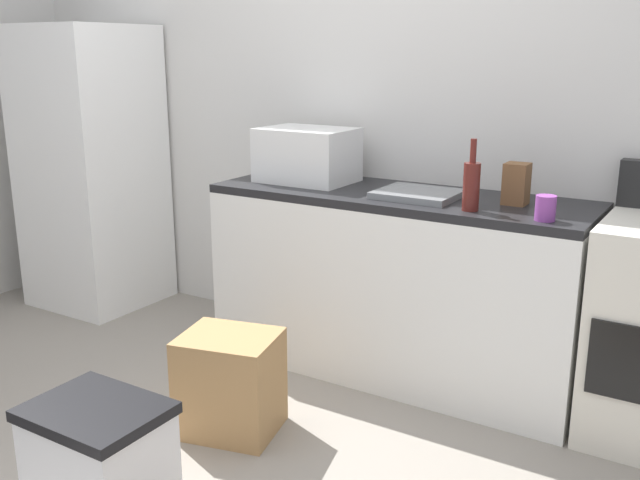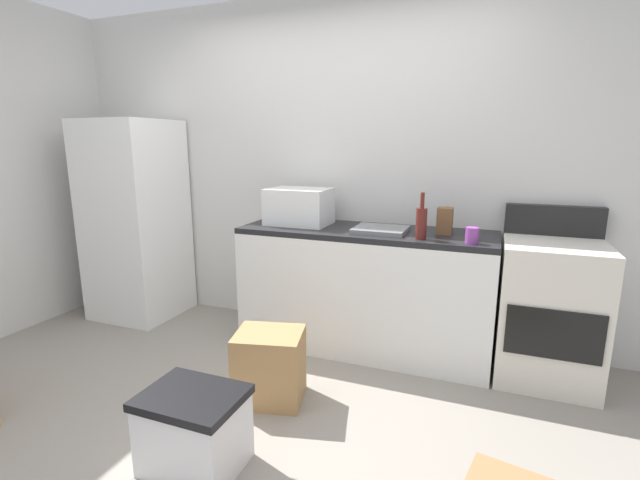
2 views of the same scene
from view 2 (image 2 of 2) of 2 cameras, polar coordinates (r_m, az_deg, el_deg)
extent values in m
plane|color=gray|center=(2.63, -9.18, -22.76)|extent=(6.00, 6.00, 0.00)
cube|color=silver|center=(3.58, 2.81, 8.99)|extent=(5.00, 0.10, 2.60)
cube|color=white|center=(3.33, 5.66, -6.61)|extent=(1.80, 0.60, 0.86)
cube|color=black|center=(3.21, 5.83, 1.01)|extent=(1.80, 0.60, 0.04)
cube|color=white|center=(4.20, -22.44, 2.34)|extent=(0.68, 0.66, 1.69)
cube|color=silver|center=(3.24, 27.12, -8.12)|extent=(0.60, 0.60, 0.90)
cube|color=black|center=(2.97, 27.63, -10.63)|extent=(0.52, 0.02, 0.30)
cube|color=black|center=(3.36, 27.62, 2.24)|extent=(0.60, 0.08, 0.20)
cube|color=white|center=(3.39, -2.66, 4.30)|extent=(0.46, 0.34, 0.27)
cube|color=slate|center=(3.13, 7.72, 1.32)|extent=(0.36, 0.32, 0.03)
cylinder|color=#591E19|center=(2.93, 12.79, 2.05)|extent=(0.07, 0.07, 0.20)
cylinder|color=#591E19|center=(2.91, 12.93, 4.96)|extent=(0.03, 0.03, 0.10)
cylinder|color=purple|center=(2.89, 18.81, 0.56)|extent=(0.08, 0.08, 0.10)
cube|color=brown|center=(3.13, 15.62, 2.37)|extent=(0.10, 0.10, 0.18)
cube|color=#A37A4C|center=(2.77, -6.43, -15.69)|extent=(0.45, 0.40, 0.42)
cube|color=silver|center=(2.36, -15.74, -22.70)|extent=(0.44, 0.34, 0.34)
cube|color=black|center=(2.26, -16.03, -18.74)|extent=(0.46, 0.36, 0.04)
camera|label=1|loc=(0.58, 104.66, 1.06)|focal=39.70mm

